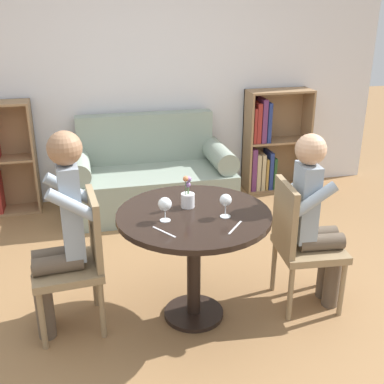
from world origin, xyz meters
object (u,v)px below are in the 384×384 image
bookshelf_right (268,144)px  chair_right (300,240)px  chair_left (78,257)px  person_left (60,231)px  wine_glass_left (165,205)px  person_right (315,219)px  wine_glass_right (226,201)px  couch (150,179)px  flower_vase (188,197)px

bookshelf_right → chair_right: size_ratio=1.23×
chair_left → chair_right: 1.45m
chair_left → person_left: bearing=-86.9°
bookshelf_right → wine_glass_left: bookshelf_right is taller
bookshelf_right → chair_left: size_ratio=1.23×
chair_right → person_right: size_ratio=0.74×
chair_right → wine_glass_right: size_ratio=6.11×
couch → wine_glass_right: 2.05m
couch → flower_vase: (-0.02, -1.76, 0.51)m
chair_right → flower_vase: size_ratio=4.20×
couch → wine_glass_left: bearing=-95.7°
bookshelf_right → flower_vase: bearing=-123.9°
person_right → wine_glass_left: bearing=96.8°
person_left → wine_glass_left: bearing=72.8°
flower_vase → person_left: bearing=-178.0°
person_left → couch: bearing=151.2°
chair_left → wine_glass_left: size_ratio=6.06×
bookshelf_right → chair_right: bearing=-106.2°
person_right → wine_glass_right: (-0.64, -0.06, 0.21)m
chair_right → flower_vase: (-0.74, 0.12, 0.33)m
wine_glass_left → person_left: bearing=167.3°
couch → wine_glass_left: 2.02m
couch → bookshelf_right: bookshelf_right is taller
person_left → chair_right: bearing=82.0°
person_left → bookshelf_right: bearing=129.1°
couch → chair_right: (0.72, -1.89, 0.18)m
person_left → chair_left: bearing=93.1°
person_right → flower_vase: size_ratio=5.71×
bookshelf_right → wine_glass_left: 2.71m
couch → flower_vase: 1.84m
chair_right → wine_glass_right: bearing=102.7°
couch → person_left: bearing=-114.3°
couch → wine_glass_left: size_ratio=10.79×
wine_glass_right → wine_glass_left: bearing=175.4°
chair_left → chair_right: same height
chair_right → person_left: (-1.53, 0.09, 0.20)m
person_right → couch: bearing=28.1°
person_right → wine_glass_right: person_right is taller
wine_glass_left → wine_glass_right: size_ratio=1.01×
bookshelf_right → person_left: size_ratio=0.85×
bookshelf_right → person_left: person_left is taller
chair_left → flower_vase: size_ratio=4.20×
bookshelf_right → chair_right: bookshelf_right is taller
person_left → wine_glass_left: person_left is taller
wine_glass_left → flower_vase: (0.18, 0.17, -0.03)m
person_left → person_right: size_ratio=1.07×
person_right → wine_glass_left: 1.03m
chair_left → wine_glass_right: (0.90, -0.18, 0.37)m
wine_glass_right → flower_vase: (-0.19, 0.20, -0.04)m
wine_glass_left → flower_vase: 0.25m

